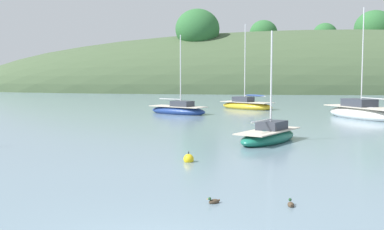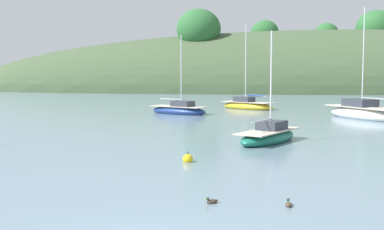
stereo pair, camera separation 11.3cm
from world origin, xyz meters
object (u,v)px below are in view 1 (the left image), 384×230
at_px(mooring_buoy_channel, 189,159).
at_px(sailboat_teal_outer, 364,113).
at_px(duck_lone_left, 214,202).
at_px(sailboat_cream_ketch, 247,105).
at_px(sailboat_orange_cutter, 178,110).
at_px(duck_lead, 291,204).
at_px(sailboat_white_near, 269,136).

bearing_deg(mooring_buoy_channel, sailboat_teal_outer, 57.16).
bearing_deg(duck_lone_left, sailboat_cream_ketch, 85.42).
height_order(sailboat_cream_ketch, duck_lone_left, sailboat_cream_ketch).
xyz_separation_m(sailboat_orange_cutter, duck_lead, (5.71, -30.35, -0.30)).
bearing_deg(mooring_buoy_channel, duck_lone_left, -80.09).
relative_size(mooring_buoy_channel, duck_lone_left, 1.36).
height_order(sailboat_orange_cutter, duck_lone_left, sailboat_orange_cutter).
distance_m(sailboat_white_near, sailboat_teal_outer, 16.72).
relative_size(sailboat_teal_outer, sailboat_orange_cutter, 1.27).
distance_m(sailboat_teal_outer, duck_lone_left, 29.21).
relative_size(sailboat_white_near, sailboat_teal_outer, 0.67).
bearing_deg(duck_lone_left, sailboat_white_near, 77.44).
xyz_separation_m(sailboat_white_near, sailboat_orange_cutter, (-6.35, 17.52, 0.02)).
xyz_separation_m(sailboat_teal_outer, sailboat_orange_cutter, (-15.42, 3.48, -0.10)).
distance_m(sailboat_cream_ketch, duck_lone_left, 36.60).
height_order(sailboat_white_near, mooring_buoy_channel, sailboat_white_near).
distance_m(sailboat_orange_cutter, duck_lone_left, 30.37).
xyz_separation_m(sailboat_white_near, sailboat_teal_outer, (9.07, 14.04, 0.13)).
height_order(mooring_buoy_channel, duck_lone_left, mooring_buoy_channel).
relative_size(sailboat_white_near, sailboat_orange_cutter, 0.85).
relative_size(sailboat_white_near, duck_lead, 14.55).
bearing_deg(sailboat_orange_cutter, mooring_buoy_channel, -84.21).
distance_m(sailboat_orange_cutter, duck_lead, 30.89).
bearing_deg(duck_lead, mooring_buoy_channel, 116.29).
relative_size(sailboat_teal_outer, duck_lone_left, 23.31).
distance_m(sailboat_teal_outer, duck_lead, 28.58).
bearing_deg(sailboat_orange_cutter, duck_lone_left, -83.32).
height_order(mooring_buoy_channel, duck_lead, mooring_buoy_channel).
bearing_deg(sailboat_orange_cutter, sailboat_white_near, -70.08).
relative_size(sailboat_orange_cutter, mooring_buoy_channel, 13.44).
xyz_separation_m(sailboat_orange_cutter, duck_lone_left, (3.53, -30.16, -0.30)).
bearing_deg(sailboat_cream_ketch, mooring_buoy_channel, -97.72).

